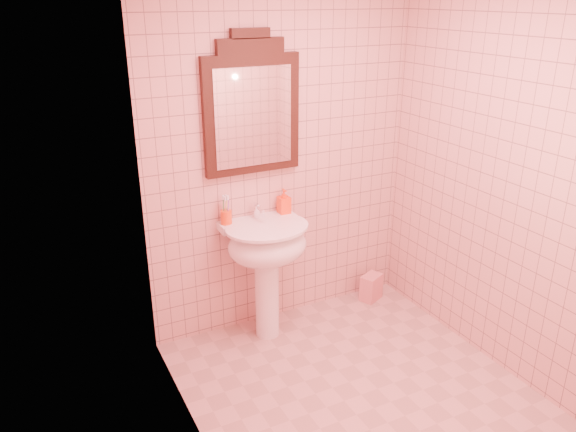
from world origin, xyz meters
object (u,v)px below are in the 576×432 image
pedestal_sink (267,252)px  towel (371,287)px  mirror (252,109)px  toothbrush_cup (226,217)px  soap_dispenser (284,201)px

pedestal_sink → towel: bearing=4.7°
pedestal_sink → mirror: bearing=90.0°
toothbrush_cup → soap_dispenser: size_ratio=1.00×
pedestal_sink → mirror: mirror is taller
towel → pedestal_sink: bearing=-175.3°
pedestal_sink → soap_dispenser: (0.21, 0.16, 0.29)m
pedestal_sink → toothbrush_cup: (-0.23, 0.16, 0.25)m
soap_dispenser → mirror: bearing=169.2°
pedestal_sink → toothbrush_cup: size_ratio=4.86×
towel → mirror: bearing=172.8°
soap_dispenser → towel: soap_dispenser is taller
mirror → soap_dispenser: 0.70m
mirror → towel: 1.80m
toothbrush_cup → towel: bearing=-3.7°
pedestal_sink → mirror: (0.00, 0.20, 0.96)m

